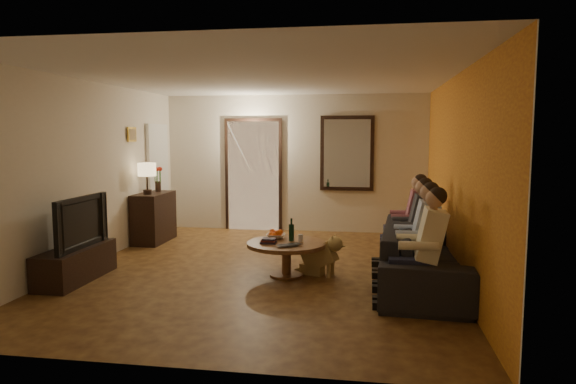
% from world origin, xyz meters
% --- Properties ---
extents(floor, '(5.00, 6.00, 0.01)m').
position_xyz_m(floor, '(0.00, 0.00, 0.00)').
color(floor, '#422411').
rests_on(floor, ground).
extents(ceiling, '(5.00, 6.00, 0.01)m').
position_xyz_m(ceiling, '(0.00, 0.00, 2.60)').
color(ceiling, white).
rests_on(ceiling, back_wall).
extents(back_wall, '(5.00, 0.02, 2.60)m').
position_xyz_m(back_wall, '(0.00, 3.00, 1.30)').
color(back_wall, beige).
rests_on(back_wall, floor).
extents(front_wall, '(5.00, 0.02, 2.60)m').
position_xyz_m(front_wall, '(0.00, -3.00, 1.30)').
color(front_wall, beige).
rests_on(front_wall, floor).
extents(left_wall, '(0.02, 6.00, 2.60)m').
position_xyz_m(left_wall, '(-2.50, 0.00, 1.30)').
color(left_wall, beige).
rests_on(left_wall, floor).
extents(right_wall, '(0.02, 6.00, 2.60)m').
position_xyz_m(right_wall, '(2.50, 0.00, 1.30)').
color(right_wall, beige).
rests_on(right_wall, floor).
extents(orange_accent, '(0.01, 6.00, 2.60)m').
position_xyz_m(orange_accent, '(2.49, 0.00, 1.30)').
color(orange_accent, '#C15E21').
rests_on(orange_accent, right_wall).
extents(kitchen_doorway, '(1.00, 0.06, 2.10)m').
position_xyz_m(kitchen_doorway, '(-0.80, 2.98, 1.05)').
color(kitchen_doorway, '#FFE0A5').
rests_on(kitchen_doorway, floor).
extents(door_trim, '(1.12, 0.04, 2.22)m').
position_xyz_m(door_trim, '(-0.80, 2.97, 1.05)').
color(door_trim, black).
rests_on(door_trim, floor).
extents(fridge_glimpse, '(0.45, 0.03, 1.70)m').
position_xyz_m(fridge_glimpse, '(-0.55, 2.98, 0.90)').
color(fridge_glimpse, silver).
rests_on(fridge_glimpse, floor).
extents(mirror_frame, '(1.00, 0.05, 1.40)m').
position_xyz_m(mirror_frame, '(1.00, 2.96, 1.50)').
color(mirror_frame, black).
rests_on(mirror_frame, back_wall).
extents(mirror_glass, '(0.86, 0.02, 1.26)m').
position_xyz_m(mirror_glass, '(1.00, 2.93, 1.50)').
color(mirror_glass, white).
rests_on(mirror_glass, back_wall).
extents(white_door, '(0.06, 0.85, 2.04)m').
position_xyz_m(white_door, '(-2.46, 2.30, 1.02)').
color(white_door, white).
rests_on(white_door, floor).
extents(framed_art, '(0.03, 0.28, 0.24)m').
position_xyz_m(framed_art, '(-2.47, 1.30, 1.85)').
color(framed_art, '#B28C33').
rests_on(framed_art, left_wall).
extents(art_canvas, '(0.01, 0.22, 0.18)m').
position_xyz_m(art_canvas, '(-2.46, 1.30, 1.85)').
color(art_canvas, brown).
rests_on(art_canvas, left_wall).
extents(dresser, '(0.45, 0.95, 0.85)m').
position_xyz_m(dresser, '(-2.25, 1.58, 0.42)').
color(dresser, black).
rests_on(dresser, floor).
extents(table_lamp, '(0.30, 0.30, 0.54)m').
position_xyz_m(table_lamp, '(-2.25, 1.36, 1.12)').
color(table_lamp, beige).
rests_on(table_lamp, dresser).
extents(flower_vase, '(0.14, 0.14, 0.44)m').
position_xyz_m(flower_vase, '(-2.25, 1.80, 1.07)').
color(flower_vase, '#B62313').
rests_on(flower_vase, dresser).
extents(tv_stand, '(0.45, 1.27, 0.42)m').
position_xyz_m(tv_stand, '(-2.25, -0.84, 0.21)').
color(tv_stand, black).
rests_on(tv_stand, floor).
extents(tv, '(1.13, 0.15, 0.65)m').
position_xyz_m(tv, '(-2.25, -0.84, 0.75)').
color(tv, black).
rests_on(tv, tv_stand).
extents(sofa, '(2.58, 1.18, 0.73)m').
position_xyz_m(sofa, '(2.10, -0.36, 0.37)').
color(sofa, black).
rests_on(sofa, floor).
extents(person_a, '(0.60, 0.40, 1.20)m').
position_xyz_m(person_a, '(2.00, -1.26, 0.60)').
color(person_a, tan).
rests_on(person_a, sofa).
extents(person_b, '(0.60, 0.40, 1.20)m').
position_xyz_m(person_b, '(2.00, -0.66, 0.60)').
color(person_b, tan).
rests_on(person_b, sofa).
extents(person_c, '(0.60, 0.40, 1.20)m').
position_xyz_m(person_c, '(2.00, -0.06, 0.60)').
color(person_c, tan).
rests_on(person_c, sofa).
extents(person_d, '(0.60, 0.40, 1.20)m').
position_xyz_m(person_d, '(2.00, 0.54, 0.60)').
color(person_d, tan).
rests_on(person_d, sofa).
extents(dog, '(0.61, 0.40, 0.56)m').
position_xyz_m(dog, '(0.78, -0.12, 0.28)').
color(dog, tan).
rests_on(dog, floor).
extents(coffee_table, '(1.10, 1.10, 0.45)m').
position_xyz_m(coffee_table, '(0.36, -0.22, 0.23)').
color(coffee_table, brown).
rests_on(coffee_table, floor).
extents(bowl, '(0.26, 0.26, 0.06)m').
position_xyz_m(bowl, '(0.18, -0.00, 0.48)').
color(bowl, white).
rests_on(bowl, coffee_table).
extents(oranges, '(0.20, 0.20, 0.08)m').
position_xyz_m(oranges, '(0.18, -0.00, 0.55)').
color(oranges, '#FF5B15').
rests_on(oranges, bowl).
extents(wine_bottle, '(0.07, 0.07, 0.31)m').
position_xyz_m(wine_bottle, '(0.41, -0.12, 0.60)').
color(wine_bottle, black).
rests_on(wine_bottle, coffee_table).
extents(wine_glass, '(0.06, 0.06, 0.10)m').
position_xyz_m(wine_glass, '(0.54, -0.17, 0.50)').
color(wine_glass, silver).
rests_on(wine_glass, coffee_table).
extents(book_stack, '(0.20, 0.15, 0.07)m').
position_xyz_m(book_stack, '(0.14, -0.32, 0.48)').
color(book_stack, black).
rests_on(book_stack, coffee_table).
extents(laptop, '(0.39, 0.37, 0.03)m').
position_xyz_m(laptop, '(0.46, -0.50, 0.46)').
color(laptop, black).
rests_on(laptop, coffee_table).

